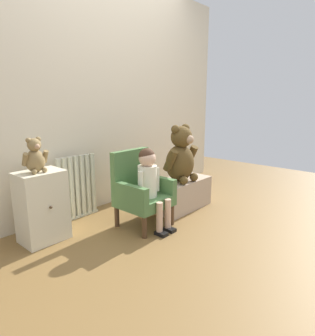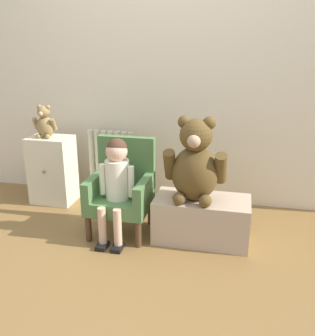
{
  "view_description": "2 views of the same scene",
  "coord_description": "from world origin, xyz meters",
  "px_view_note": "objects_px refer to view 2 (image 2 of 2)",
  "views": [
    {
      "loc": [
        -2.06,
        -1.38,
        1.15
      ],
      "look_at": [
        0.04,
        0.47,
        0.49
      ],
      "focal_mm": 32.0,
      "sensor_mm": 36.0,
      "label": 1
    },
    {
      "loc": [
        0.61,
        -1.96,
        1.34
      ],
      "look_at": [
        0.06,
        0.46,
        0.51
      ],
      "focal_mm": 40.0,
      "sensor_mm": 36.0,
      "label": 2
    }
  ],
  "objects_px": {
    "child_figure": "(116,175)",
    "small_teddy_bear": "(45,123)",
    "low_bench": "(202,219)",
    "radiator": "(112,165)",
    "small_dresser": "(53,170)",
    "large_teddy_bear": "(195,164)",
    "child_armchair": "(122,188)"
  },
  "relations": [
    {
      "from": "child_figure",
      "to": "small_teddy_bear",
      "type": "height_order",
      "value": "small_teddy_bear"
    },
    {
      "from": "low_bench",
      "to": "small_teddy_bear",
      "type": "relative_size",
      "value": 2.41
    },
    {
      "from": "radiator",
      "to": "small_dresser",
      "type": "bearing_deg",
      "value": -156.67
    },
    {
      "from": "radiator",
      "to": "low_bench",
      "type": "bearing_deg",
      "value": -34.23
    },
    {
      "from": "small_dresser",
      "to": "child_figure",
      "type": "distance_m",
      "value": 0.92
    },
    {
      "from": "large_teddy_bear",
      "to": "low_bench",
      "type": "bearing_deg",
      "value": 26.65
    },
    {
      "from": "large_teddy_bear",
      "to": "small_teddy_bear",
      "type": "bearing_deg",
      "value": 162.75
    },
    {
      "from": "radiator",
      "to": "child_armchair",
      "type": "bearing_deg",
      "value": -63.6
    },
    {
      "from": "low_bench",
      "to": "large_teddy_bear",
      "type": "bearing_deg",
      "value": -153.35
    },
    {
      "from": "small_teddy_bear",
      "to": "small_dresser",
      "type": "bearing_deg",
      "value": 26.01
    },
    {
      "from": "radiator",
      "to": "child_armchair",
      "type": "height_order",
      "value": "child_armchair"
    },
    {
      "from": "large_teddy_bear",
      "to": "small_teddy_bear",
      "type": "distance_m",
      "value": 1.38
    },
    {
      "from": "radiator",
      "to": "child_figure",
      "type": "xyz_separation_m",
      "value": [
        0.29,
        -0.69,
        0.17
      ]
    },
    {
      "from": "child_figure",
      "to": "small_teddy_bear",
      "type": "distance_m",
      "value": 0.94
    },
    {
      "from": "low_bench",
      "to": "large_teddy_bear",
      "type": "xyz_separation_m",
      "value": [
        -0.06,
        -0.03,
        0.41
      ]
    },
    {
      "from": "radiator",
      "to": "child_figure",
      "type": "distance_m",
      "value": 0.76
    },
    {
      "from": "child_armchair",
      "to": "small_teddy_bear",
      "type": "bearing_deg",
      "value": 155.25
    },
    {
      "from": "child_armchair",
      "to": "low_bench",
      "type": "xyz_separation_m",
      "value": [
        0.59,
        -0.02,
        -0.17
      ]
    },
    {
      "from": "radiator",
      "to": "small_dresser",
      "type": "distance_m",
      "value": 0.51
    },
    {
      "from": "child_armchair",
      "to": "low_bench",
      "type": "height_order",
      "value": "child_armchair"
    },
    {
      "from": "small_dresser",
      "to": "large_teddy_bear",
      "type": "height_order",
      "value": "large_teddy_bear"
    },
    {
      "from": "low_bench",
      "to": "large_teddy_bear",
      "type": "height_order",
      "value": "large_teddy_bear"
    },
    {
      "from": "low_bench",
      "to": "large_teddy_bear",
      "type": "distance_m",
      "value": 0.42
    },
    {
      "from": "small_dresser",
      "to": "radiator",
      "type": "bearing_deg",
      "value": 23.33
    },
    {
      "from": "radiator",
      "to": "small_teddy_bear",
      "type": "xyz_separation_m",
      "value": [
        -0.5,
        -0.21,
        0.4
      ]
    },
    {
      "from": "radiator",
      "to": "child_armchair",
      "type": "relative_size",
      "value": 0.89
    },
    {
      "from": "radiator",
      "to": "large_teddy_bear",
      "type": "bearing_deg",
      "value": -37.22
    },
    {
      "from": "child_armchair",
      "to": "small_teddy_bear",
      "type": "distance_m",
      "value": 0.94
    },
    {
      "from": "low_bench",
      "to": "small_teddy_bear",
      "type": "bearing_deg",
      "value": 164.47
    },
    {
      "from": "radiator",
      "to": "low_bench",
      "type": "distance_m",
      "value": 1.07
    },
    {
      "from": "radiator",
      "to": "child_figure",
      "type": "bearing_deg",
      "value": -67.47
    },
    {
      "from": "radiator",
      "to": "small_teddy_bear",
      "type": "distance_m",
      "value": 0.67
    }
  ]
}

